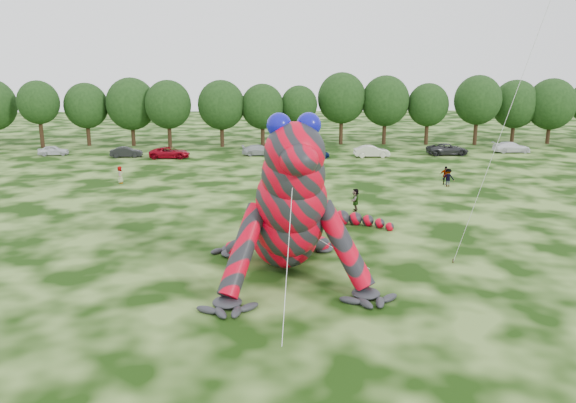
# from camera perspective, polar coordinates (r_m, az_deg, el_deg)

# --- Properties ---
(ground) EXTENTS (240.00, 240.00, 0.00)m
(ground) POSITION_cam_1_polar(r_m,az_deg,el_deg) (27.23, 6.70, -11.54)
(ground) COLOR #16330A
(ground) RESTS_ON ground
(inflatable_gecko) EXTENTS (17.71, 20.32, 9.35)m
(inflatable_gecko) POSITION_cam_1_polar(r_m,az_deg,el_deg) (32.73, -0.70, 1.56)
(inflatable_gecko) COLOR red
(inflatable_gecko) RESTS_ON ground
(tree_3) EXTENTS (5.81, 5.23, 9.44)m
(tree_3) POSITION_cam_1_polar(r_m,az_deg,el_deg) (87.50, -23.93, 8.10)
(tree_3) COLOR black
(tree_3) RESTS_ON ground
(tree_4) EXTENTS (6.22, 5.60, 9.06)m
(tree_4) POSITION_cam_1_polar(r_m,az_deg,el_deg) (87.08, -19.76, 8.32)
(tree_4) COLOR black
(tree_4) RESTS_ON ground
(tree_5) EXTENTS (7.16, 6.44, 9.80)m
(tree_5) POSITION_cam_1_polar(r_m,az_deg,el_deg) (85.11, -15.59, 8.76)
(tree_5) COLOR black
(tree_5) RESTS_ON ground
(tree_6) EXTENTS (6.52, 5.86, 9.49)m
(tree_6) POSITION_cam_1_polar(r_m,az_deg,el_deg) (82.33, -12.04, 8.70)
(tree_6) COLOR black
(tree_6) RESTS_ON ground
(tree_7) EXTENTS (6.68, 6.01, 9.48)m
(tree_7) POSITION_cam_1_polar(r_m,az_deg,el_deg) (81.58, -6.77, 8.86)
(tree_7) COLOR black
(tree_7) RESTS_ON ground
(tree_8) EXTENTS (6.14, 5.53, 8.94)m
(tree_8) POSITION_cam_1_polar(r_m,az_deg,el_deg) (81.57, -2.60, 8.75)
(tree_8) COLOR black
(tree_8) RESTS_ON ground
(tree_9) EXTENTS (5.27, 4.74, 8.68)m
(tree_9) POSITION_cam_1_polar(r_m,az_deg,el_deg) (82.11, 1.13, 8.70)
(tree_9) COLOR black
(tree_9) RESTS_ON ground
(tree_10) EXTENTS (7.09, 6.38, 10.50)m
(tree_10) POSITION_cam_1_polar(r_m,az_deg,el_deg) (83.90, 5.46, 9.38)
(tree_10) COLOR black
(tree_10) RESTS_ON ground
(tree_11) EXTENTS (7.01, 6.31, 10.07)m
(tree_11) POSITION_cam_1_polar(r_m,az_deg,el_deg) (84.66, 9.83, 9.13)
(tree_11) COLOR black
(tree_11) RESTS_ON ground
(tree_12) EXTENTS (5.99, 5.39, 8.97)m
(tree_12) POSITION_cam_1_polar(r_m,az_deg,el_deg) (85.81, 13.99, 8.62)
(tree_12) COLOR black
(tree_12) RESTS_ON ground
(tree_13) EXTENTS (6.83, 6.15, 10.13)m
(tree_13) POSITION_cam_1_polar(r_m,az_deg,el_deg) (87.47, 18.66, 8.78)
(tree_13) COLOR black
(tree_13) RESTS_ON ground
(tree_14) EXTENTS (6.82, 6.14, 9.40)m
(tree_14) POSITION_cam_1_polar(r_m,az_deg,el_deg) (91.40, 22.02, 8.46)
(tree_14) COLOR black
(tree_14) RESTS_ON ground
(tree_15) EXTENTS (7.17, 6.45, 9.63)m
(tree_15) POSITION_cam_1_polar(r_m,az_deg,el_deg) (92.73, 25.12, 8.30)
(tree_15) COLOR black
(tree_15) RESTS_ON ground
(car_0) EXTENTS (4.04, 2.26, 1.30)m
(car_0) POSITION_cam_1_polar(r_m,az_deg,el_deg) (79.66, -22.73, 4.81)
(car_0) COLOR silver
(car_0) RESTS_ON ground
(car_1) EXTENTS (4.09, 1.67, 1.32)m
(car_1) POSITION_cam_1_polar(r_m,az_deg,el_deg) (74.96, -16.10, 4.84)
(car_1) COLOR black
(car_1) RESTS_ON ground
(car_2) EXTENTS (5.08, 2.37, 1.41)m
(car_2) POSITION_cam_1_polar(r_m,az_deg,el_deg) (72.84, -11.93, 4.88)
(car_2) COLOR maroon
(car_2) RESTS_ON ground
(car_3) EXTENTS (4.90, 2.39, 1.37)m
(car_3) POSITION_cam_1_polar(r_m,az_deg,el_deg) (73.67, -2.86, 5.24)
(car_3) COLOR #A4A9AC
(car_3) RESTS_ON ground
(car_4) EXTENTS (3.91, 2.07, 1.27)m
(car_4) POSITION_cam_1_polar(r_m,az_deg,el_deg) (71.42, 2.74, 4.93)
(car_4) COLOR #101D53
(car_4) RESTS_ON ground
(car_5) EXTENTS (4.56, 1.63, 1.50)m
(car_5) POSITION_cam_1_polar(r_m,az_deg,el_deg) (72.85, 8.50, 5.06)
(car_5) COLOR beige
(car_5) RESTS_ON ground
(car_6) EXTENTS (5.48, 2.69, 1.50)m
(car_6) POSITION_cam_1_polar(r_m,az_deg,el_deg) (76.79, 15.90, 5.13)
(car_6) COLOR #29292B
(car_6) RESTS_ON ground
(car_7) EXTENTS (4.94, 2.03, 1.43)m
(car_7) POSITION_cam_1_polar(r_m,az_deg,el_deg) (81.68, 21.77, 5.14)
(car_7) COLOR white
(car_7) RESTS_ON ground
(spectator_4) EXTENTS (0.62, 0.88, 1.71)m
(spectator_4) POSITION_cam_1_polar(r_m,az_deg,el_deg) (58.56, -16.69, 2.62)
(spectator_4) COLOR gray
(spectator_4) RESTS_ON ground
(spectator_3) EXTENTS (1.17, 0.81, 1.84)m
(spectator_3) POSITION_cam_1_polar(r_m,az_deg,el_deg) (57.60, 15.69, 2.57)
(spectator_3) COLOR gray
(spectator_3) RESTS_ON ground
(spectator_2) EXTENTS (1.31, 1.06, 1.76)m
(spectator_2) POSITION_cam_1_polar(r_m,az_deg,el_deg) (56.73, 15.98, 2.35)
(spectator_2) COLOR gray
(spectator_2) RESTS_ON ground
(spectator_5) EXTENTS (0.98, 1.79, 1.84)m
(spectator_5) POSITION_cam_1_polar(r_m,az_deg,el_deg) (45.79, 6.86, 0.19)
(spectator_5) COLOR gray
(spectator_5) RESTS_ON ground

